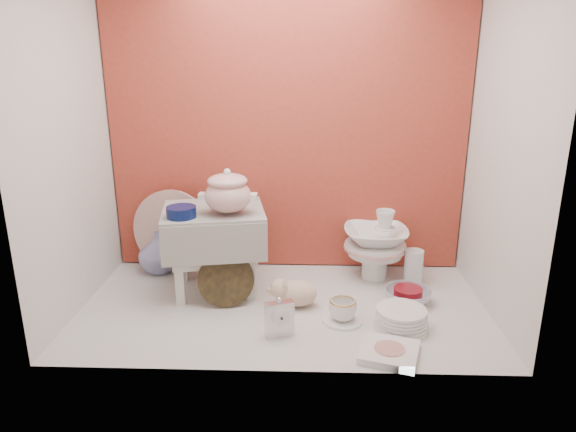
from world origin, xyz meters
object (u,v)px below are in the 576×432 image
Objects in this scene: floral_platter at (173,231)px; porcelain_tower at (375,244)px; blue_white_vase at (159,252)px; plush_pig at (298,293)px; gold_rim_teacup at (343,310)px; mantel_clock at (279,317)px; step_stool at (215,250)px; soup_tureen at (228,191)px; dinner_plate_stack at (401,318)px; crystal_bowl at (408,296)px.

floral_platter reaches higher than porcelain_tower.
blue_white_vase is (-0.08, -0.01, -0.11)m from floral_platter.
plush_pig reaches higher than gold_rim_teacup.
porcelain_tower is (0.45, 0.59, 0.10)m from mantel_clock.
step_stool is 0.33m from floral_platter.
soup_tureen is 0.52m from floral_platter.
soup_tureen is 0.60m from mantel_clock.
mantel_clock is at bearing -62.88° from step_stool.
dinner_plate_stack is (0.24, -0.05, -0.01)m from gold_rim_teacup.
dinner_plate_stack is at bearing -84.71° from porcelain_tower.
soup_tureen is 0.55m from plush_pig.
plush_pig is at bearing -17.25° from soup_tureen.
step_stool is 2.19× the size of crystal_bowl.
blue_white_vase is at bearing 154.52° from dinner_plate_stack.
blue_white_vase is 0.97× the size of plush_pig.
plush_pig is at bearing 53.68° from mantel_clock.
floral_platter is 1.21m from crystal_bowl.
gold_rim_teacup is 0.24m from dinner_plate_stack.
blue_white_vase is at bearing 138.19° from step_stool.
mantel_clock is at bearing -43.66° from blue_white_vase.
soup_tureen is 0.92m from dinner_plate_stack.
crystal_bowl is at bearing -15.89° from floral_platter.
mantel_clock is 0.80× the size of crystal_bowl.
soup_tureen is 1.14× the size of blue_white_vase.
dinner_plate_stack is at bearing -13.85° from plush_pig.
plush_pig is 0.98× the size of dinner_plate_stack.
floral_platter reaches higher than crystal_bowl.
crystal_bowl is 0.58× the size of porcelain_tower.
blue_white_vase is 0.81m from plush_pig.
gold_rim_teacup is (0.92, -0.50, -0.05)m from blue_white_vase.
gold_rim_teacup is at bearing -112.16° from porcelain_tower.
step_stool reaches higher than mantel_clock.
soup_tureen is at bearing 103.07° from mantel_clock.
blue_white_vase is 0.60× the size of porcelain_tower.
soup_tureen reaches higher than dinner_plate_stack.
porcelain_tower reaches higher than dinner_plate_stack.
step_stool is 1.28× the size of porcelain_tower.
dinner_plate_stack is 0.63× the size of porcelain_tower.
crystal_bowl is at bearing -66.62° from porcelain_tower.
soup_tureen is at bearing -40.13° from floral_platter.
blue_white_vase is 1.05m from gold_rim_teacup.
crystal_bowl is (0.07, 0.24, -0.01)m from dinner_plate_stack.
blue_white_vase is 1.03× the size of crystal_bowl.
mantel_clock is at bearing -151.35° from crystal_bowl.
floral_platter is 1.00m from gold_rim_teacup.
soup_tureen is at bearing 155.14° from gold_rim_teacup.
floral_platter is at bearing 148.42° from gold_rim_teacup.
porcelain_tower reaches higher than crystal_bowl.
blue_white_vase is 1.29× the size of mantel_clock.
plush_pig reaches higher than crystal_bowl.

